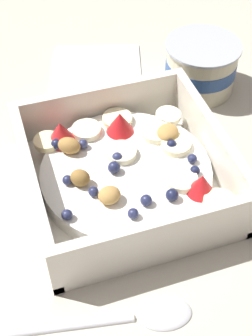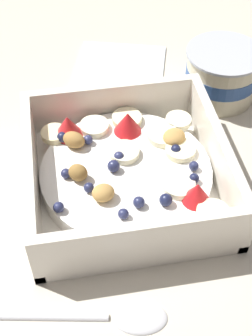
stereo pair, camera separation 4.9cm
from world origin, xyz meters
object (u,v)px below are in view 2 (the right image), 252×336
object	(u,v)px
folded_napkin	(120,68)
fruit_bowl	(126,172)
yogurt_cup	(222,74)
spoon	(106,316)

from	to	relation	value
folded_napkin	fruit_bowl	bearing A→B (deg)	-7.15
folded_napkin	yogurt_cup	bearing A→B (deg)	57.11
fruit_bowl	yogurt_cup	distance (m)	0.19
yogurt_cup	fruit_bowl	bearing A→B (deg)	-47.41
fruit_bowl	spoon	distance (m)	0.15
spoon	yogurt_cup	bearing A→B (deg)	146.13
yogurt_cup	spoon	bearing A→B (deg)	-33.87
fruit_bowl	yogurt_cup	size ratio (longest dim) A/B	2.14
folded_napkin	spoon	bearing A→B (deg)	-11.05
fruit_bowl	yogurt_cup	world-z (taller)	yogurt_cup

